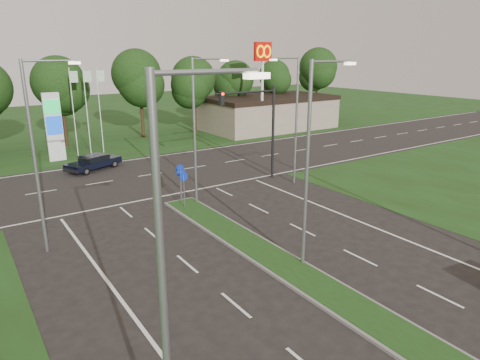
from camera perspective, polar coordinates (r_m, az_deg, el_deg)
ground at (r=16.16m, az=21.32°, el=-19.52°), size 160.00×160.00×0.00m
verge_far at (r=63.58m, az=-23.64°, el=6.83°), size 160.00×50.00×0.02m
cross_road at (r=34.17m, az=-13.41°, el=0.43°), size 160.00×12.00×0.02m
median_kerb at (r=18.20m, az=10.76°, el=-14.00°), size 2.00×26.00×0.12m
commercial_building at (r=54.80m, az=3.76°, el=8.94°), size 16.00×9.00×4.00m
streetlight_median_near at (r=18.32m, az=9.44°, el=3.25°), size 2.53×0.22×9.00m
streetlight_median_far at (r=26.33m, az=-5.74°, el=7.41°), size 2.53×0.22×9.00m
streetlight_left_near at (r=8.59m, az=-9.13°, el=-12.50°), size 2.53×0.22×9.00m
streetlight_left_far at (r=21.50m, az=-25.35°, el=3.84°), size 2.53×0.22×9.00m
streetlight_right_far at (r=30.77m, az=7.26°, el=8.68°), size 2.53×0.22×9.00m
traffic_signal at (r=31.36m, az=2.57°, el=8.15°), size 5.10×0.42×7.00m
median_signs at (r=26.97m, az=-7.80°, el=0.22°), size 1.16×1.76×2.38m
gas_pylon at (r=41.08m, az=-23.30°, el=6.77°), size 5.80×1.26×8.00m
mcdonalds_sign at (r=48.71m, az=3.05°, el=15.07°), size 2.20×0.47×10.40m
treeline_far at (r=48.25m, az=-20.88°, el=12.66°), size 6.00×6.00×9.90m
navy_sedan at (r=37.07m, az=-18.94°, el=2.27°), size 4.78×3.40×1.22m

